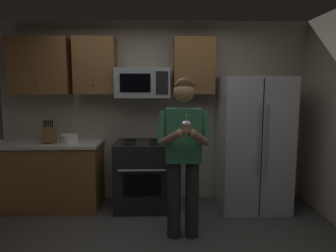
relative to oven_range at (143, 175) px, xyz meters
name	(u,v)px	position (x,y,z in m)	size (l,w,h in m)	color
wall_back	(154,112)	(0.15, 0.39, 0.84)	(4.40, 0.10, 2.60)	#B7AD99
oven_range	(143,175)	(0.00, 0.00, 0.00)	(0.76, 0.70, 0.93)	black
microwave	(143,83)	(0.00, 0.12, 1.26)	(0.74, 0.41, 0.40)	#9EA0A5
refrigerator	(253,143)	(1.50, -0.04, 0.44)	(0.90, 0.75, 1.80)	#B7BABF
cabinet_row_upper	(101,66)	(-0.57, 0.17, 1.49)	(2.78, 0.36, 0.76)	brown
counter_left	(49,175)	(-1.30, 0.02, 0.00)	(1.44, 0.66, 0.92)	brown
knife_block	(49,134)	(-1.25, -0.03, 0.57)	(0.16, 0.15, 0.32)	brown
bowl_large_white	(70,138)	(-0.99, 0.00, 0.52)	(0.23, 0.23, 0.11)	white
person	(183,149)	(0.48, -0.87, 0.53)	(0.60, 0.48, 1.76)	#262628
cupcake	(186,126)	(0.48, -1.20, 0.83)	(0.09, 0.09, 0.17)	#A87F56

